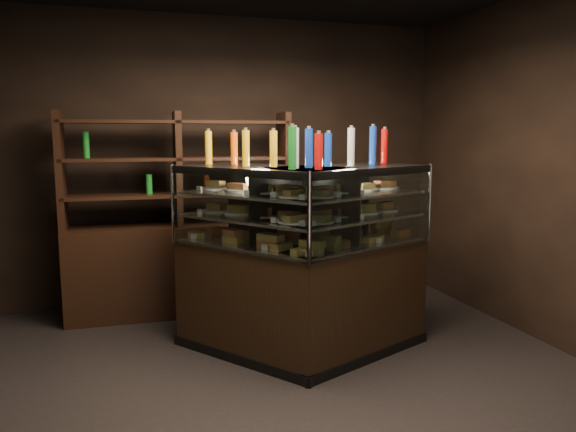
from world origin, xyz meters
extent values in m
plane|color=black|center=(0.00, 0.00, 0.00)|extent=(5.00, 5.00, 0.00)
cube|color=black|center=(0.00, 2.50, 1.50)|extent=(5.00, 0.02, 3.00)
cube|color=black|center=(0.75, 0.69, 0.45)|extent=(1.53, 1.18, 0.90)
cube|color=black|center=(0.75, 0.69, 0.04)|extent=(1.58, 1.22, 0.08)
cube|color=black|center=(0.75, 0.69, 1.50)|extent=(1.53, 1.18, 0.06)
cube|color=silver|center=(0.75, 0.69, 0.91)|extent=(1.46, 1.11, 0.02)
cube|color=silver|center=(0.75, 0.69, 1.12)|extent=(1.46, 1.11, 0.02)
cube|color=silver|center=(0.75, 0.69, 1.31)|extent=(1.46, 1.11, 0.02)
cube|color=white|center=(0.89, 0.36, 1.22)|extent=(1.26, 0.56, 0.63)
cylinder|color=silver|center=(1.51, 0.65, 1.22)|extent=(0.03, 0.03, 0.65)
cylinder|color=silver|center=(0.26, 0.09, 1.22)|extent=(0.03, 0.03, 0.65)
cube|color=black|center=(0.13, 0.85, 0.45)|extent=(1.36, 1.51, 0.90)
cube|color=black|center=(0.13, 0.85, 0.04)|extent=(1.41, 1.56, 0.08)
cube|color=black|center=(0.13, 0.85, 1.50)|extent=(1.36, 1.51, 0.06)
cube|color=silver|center=(0.13, 0.85, 0.91)|extent=(1.29, 1.44, 0.02)
cube|color=silver|center=(0.13, 0.85, 1.12)|extent=(1.29, 1.44, 0.02)
cube|color=silver|center=(0.13, 0.85, 1.31)|extent=(1.29, 1.44, 0.02)
cube|color=white|center=(-0.16, 0.64, 1.22)|extent=(0.82, 1.11, 0.63)
cylinder|color=silver|center=(0.26, 0.09, 1.22)|extent=(0.03, 0.03, 0.65)
cylinder|color=silver|center=(-0.55, 1.20, 1.22)|extent=(0.03, 0.03, 0.65)
cube|color=#C88247|center=(0.23, 0.42, 0.95)|extent=(0.20, 0.16, 0.06)
cube|color=#C88247|center=(0.58, 0.58, 0.95)|extent=(0.20, 0.16, 0.06)
cube|color=#C88247|center=(0.94, 0.73, 0.95)|extent=(0.20, 0.16, 0.06)
cube|color=#C88247|center=(1.29, 0.89, 0.95)|extent=(0.20, 0.16, 0.06)
cylinder|color=white|center=(0.27, 0.47, 1.14)|extent=(0.24, 0.24, 0.02)
cube|color=#C88247|center=(0.27, 0.47, 1.17)|extent=(0.19, 0.15, 0.05)
cylinder|color=white|center=(0.51, 0.58, 1.14)|extent=(0.24, 0.24, 0.02)
cube|color=#C88247|center=(0.51, 0.58, 1.17)|extent=(0.19, 0.15, 0.05)
cylinder|color=white|center=(0.75, 0.69, 1.14)|extent=(0.24, 0.24, 0.02)
cube|color=#C88247|center=(0.75, 0.69, 1.17)|extent=(0.19, 0.15, 0.05)
cylinder|color=white|center=(0.98, 0.79, 1.14)|extent=(0.24, 0.24, 0.02)
cube|color=#C88247|center=(0.98, 0.79, 1.17)|extent=(0.19, 0.15, 0.05)
cylinder|color=white|center=(1.22, 0.90, 1.14)|extent=(0.24, 0.24, 0.02)
cube|color=#C88247|center=(1.22, 0.90, 1.17)|extent=(0.19, 0.15, 0.05)
cylinder|color=white|center=(0.27, 0.47, 1.33)|extent=(0.24, 0.24, 0.02)
cube|color=#C88247|center=(0.27, 0.47, 1.36)|extent=(0.19, 0.15, 0.05)
cylinder|color=white|center=(0.51, 0.58, 1.33)|extent=(0.24, 0.24, 0.02)
cube|color=#C88247|center=(0.51, 0.58, 1.36)|extent=(0.19, 0.15, 0.05)
cylinder|color=white|center=(0.75, 0.69, 1.33)|extent=(0.24, 0.24, 0.02)
cube|color=#C88247|center=(0.75, 0.69, 1.36)|extent=(0.19, 0.15, 0.05)
cylinder|color=white|center=(0.98, 0.79, 1.33)|extent=(0.24, 0.24, 0.02)
cube|color=#C88247|center=(0.98, 0.79, 1.36)|extent=(0.19, 0.15, 0.05)
cylinder|color=white|center=(1.22, 0.90, 1.33)|extent=(0.24, 0.24, 0.02)
cube|color=#C88247|center=(1.22, 0.90, 1.36)|extent=(0.19, 0.15, 0.05)
cube|color=#C88247|center=(-0.24, 1.30, 0.95)|extent=(0.18, 0.20, 0.06)
cube|color=#C88247|center=(-0.01, 0.99, 0.95)|extent=(0.18, 0.20, 0.06)
cube|color=#C88247|center=(0.22, 0.68, 0.95)|extent=(0.18, 0.20, 0.06)
cube|color=#C88247|center=(0.44, 0.36, 0.95)|extent=(0.18, 0.20, 0.06)
cylinder|color=white|center=(-0.18, 1.27, 1.14)|extent=(0.24, 0.24, 0.02)
cube|color=#C88247|center=(-0.18, 1.27, 1.17)|extent=(0.17, 0.19, 0.05)
cylinder|color=white|center=(-0.02, 1.06, 1.14)|extent=(0.24, 0.24, 0.02)
cube|color=#C88247|center=(-0.02, 1.06, 1.17)|extent=(0.17, 0.19, 0.05)
cylinder|color=white|center=(0.13, 0.85, 1.14)|extent=(0.24, 0.24, 0.02)
cube|color=#C88247|center=(0.13, 0.85, 1.17)|extent=(0.17, 0.19, 0.05)
cylinder|color=white|center=(0.28, 0.64, 1.14)|extent=(0.24, 0.24, 0.02)
cube|color=#C88247|center=(0.28, 0.64, 1.17)|extent=(0.17, 0.19, 0.05)
cylinder|color=white|center=(0.44, 0.43, 1.14)|extent=(0.24, 0.24, 0.02)
cube|color=#C88247|center=(0.44, 0.43, 1.17)|extent=(0.17, 0.19, 0.05)
cylinder|color=white|center=(-0.18, 1.27, 1.33)|extent=(0.24, 0.24, 0.02)
cube|color=#C88247|center=(-0.18, 1.27, 1.36)|extent=(0.17, 0.19, 0.05)
cylinder|color=white|center=(-0.02, 1.06, 1.33)|extent=(0.24, 0.24, 0.02)
cube|color=#C88247|center=(-0.02, 1.06, 1.36)|extent=(0.17, 0.19, 0.05)
cylinder|color=white|center=(0.13, 0.85, 1.33)|extent=(0.24, 0.24, 0.02)
cube|color=#C88247|center=(0.13, 0.85, 1.36)|extent=(0.17, 0.19, 0.05)
cylinder|color=white|center=(0.28, 0.64, 1.33)|extent=(0.24, 0.24, 0.02)
cube|color=#C88247|center=(0.28, 0.64, 1.36)|extent=(0.17, 0.19, 0.05)
cylinder|color=white|center=(0.44, 0.43, 1.33)|extent=(0.24, 0.24, 0.02)
cube|color=#C88247|center=(0.44, 0.43, 1.36)|extent=(0.17, 0.19, 0.05)
cylinder|color=#0F38B2|center=(0.22, 0.45, 1.67)|extent=(0.06, 0.06, 0.28)
cylinder|color=silver|center=(0.22, 0.45, 1.82)|extent=(0.03, 0.03, 0.02)
cylinder|color=silver|center=(0.43, 0.55, 1.67)|extent=(0.06, 0.06, 0.28)
cylinder|color=silver|center=(0.43, 0.55, 1.82)|extent=(0.03, 0.03, 0.02)
cylinder|color=black|center=(0.64, 0.64, 1.67)|extent=(0.06, 0.06, 0.28)
cylinder|color=silver|center=(0.64, 0.64, 1.82)|extent=(0.03, 0.03, 0.02)
cylinder|color=#147223|center=(0.85, 0.73, 1.67)|extent=(0.06, 0.06, 0.28)
cylinder|color=silver|center=(0.85, 0.73, 1.82)|extent=(0.03, 0.03, 0.02)
cylinder|color=yellow|center=(1.06, 0.83, 1.67)|extent=(0.06, 0.06, 0.28)
cylinder|color=silver|center=(1.06, 0.83, 1.82)|extent=(0.03, 0.03, 0.02)
cylinder|color=#B20C0A|center=(1.27, 0.92, 1.67)|extent=(0.06, 0.06, 0.28)
cylinder|color=silver|center=(1.27, 0.92, 1.82)|extent=(0.03, 0.03, 0.02)
cylinder|color=#0F38B2|center=(-0.21, 1.32, 1.67)|extent=(0.06, 0.06, 0.28)
cylinder|color=silver|center=(-0.21, 1.32, 1.82)|extent=(0.03, 0.03, 0.02)
cylinder|color=silver|center=(-0.07, 1.13, 1.67)|extent=(0.06, 0.06, 0.28)
cylinder|color=silver|center=(-0.07, 1.13, 1.82)|extent=(0.03, 0.03, 0.02)
cylinder|color=black|center=(0.06, 0.94, 1.67)|extent=(0.06, 0.06, 0.28)
cylinder|color=silver|center=(0.06, 0.94, 1.82)|extent=(0.03, 0.03, 0.02)
cylinder|color=#147223|center=(0.20, 0.76, 1.67)|extent=(0.06, 0.06, 0.28)
cylinder|color=silver|center=(0.20, 0.76, 1.82)|extent=(0.03, 0.03, 0.02)
cylinder|color=yellow|center=(0.33, 0.57, 1.67)|extent=(0.06, 0.06, 0.28)
cylinder|color=silver|center=(0.33, 0.57, 1.82)|extent=(0.03, 0.03, 0.02)
cylinder|color=#B20C0A|center=(0.47, 0.39, 1.67)|extent=(0.06, 0.06, 0.28)
cylinder|color=silver|center=(0.47, 0.39, 1.82)|extent=(0.03, 0.03, 0.02)
cylinder|color=black|center=(0.45, 1.14, 0.09)|extent=(0.23, 0.23, 0.17)
cone|color=#1B611F|center=(0.45, 1.14, 0.41)|extent=(0.34, 0.34, 0.47)
cone|color=#1B611F|center=(0.45, 1.14, 0.56)|extent=(0.27, 0.27, 0.33)
cube|color=black|center=(-0.41, 2.05, 0.45)|extent=(2.19, 0.47, 0.90)
cube|color=black|center=(-1.48, 2.07, 1.45)|extent=(0.07, 0.38, 1.10)
cube|color=black|center=(-0.41, 2.05, 1.45)|extent=(0.07, 0.38, 1.10)
cube|color=black|center=(0.65, 2.03, 1.45)|extent=(0.07, 0.38, 1.10)
cube|color=black|center=(-0.41, 2.05, 1.20)|extent=(2.15, 0.43, 0.03)
cube|color=black|center=(-0.41, 2.05, 1.55)|extent=(2.15, 0.43, 0.03)
cube|color=black|center=(-0.41, 2.05, 1.90)|extent=(2.15, 0.43, 0.03)
cylinder|color=#0F38B2|center=(-1.24, 2.07, 1.32)|extent=(0.06, 0.06, 0.22)
cylinder|color=silver|center=(-0.69, 2.06, 1.32)|extent=(0.06, 0.06, 0.22)
cylinder|color=black|center=(-0.14, 2.04, 1.32)|extent=(0.06, 0.06, 0.22)
cylinder|color=#147223|center=(0.42, 2.03, 1.32)|extent=(0.06, 0.06, 0.22)
camera|label=1|loc=(-0.98, -3.47, 1.79)|focal=35.00mm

